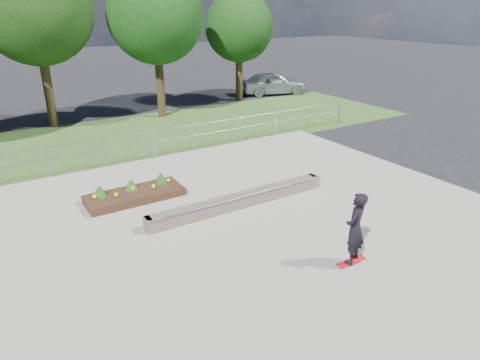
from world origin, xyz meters
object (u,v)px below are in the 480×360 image
(skateboarder, at_px, (355,229))
(planter_bed, at_px, (134,193))
(parked_car, at_px, (273,83))
(grind_ledge, at_px, (240,200))

(skateboarder, bearing_deg, planter_bed, 115.84)
(planter_bed, xyz_separation_m, skateboarder, (3.06, -6.32, 0.76))
(planter_bed, bearing_deg, parked_car, 39.87)
(planter_bed, height_order, parked_car, parked_car)
(grind_ledge, xyz_separation_m, parked_car, (11.56, 14.04, 0.51))
(grind_ledge, relative_size, skateboarder, 3.28)
(grind_ledge, height_order, planter_bed, planter_bed)
(grind_ledge, bearing_deg, parked_car, 50.54)
(grind_ledge, distance_m, skateboarder, 4.14)
(planter_bed, height_order, skateboarder, skateboarder)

